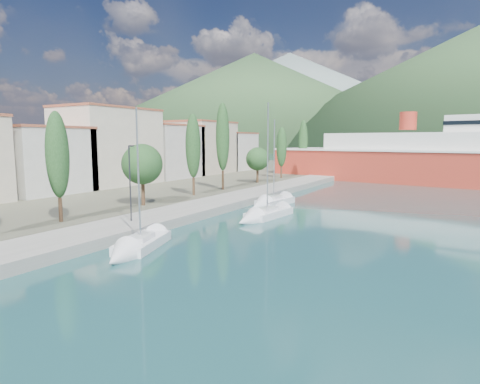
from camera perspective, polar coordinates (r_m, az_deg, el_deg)
The scene contains 10 objects.
ground at distance 132.17m, azimuth 23.39°, elevation 3.61°, with size 1400.00×1400.00×0.00m, color #1D4A4C.
quay at distance 44.43m, azimuth -2.45°, elevation -1.51°, with size 5.00×88.00×0.80m, color gray.
land_strip at distance 77.68m, azimuth -22.73°, elevation 1.69°, with size 70.00×148.00×0.70m, color #565644.
town_buildings at distance 66.80m, azimuth -14.38°, elevation 5.69°, with size 9.20×69.20×11.30m.
tree_row at distance 51.02m, azimuth -4.22°, elevation 5.70°, with size 4.07×62.53×11.47m.
lamp_posts at distance 34.30m, azimuth -13.40°, elevation 1.87°, with size 0.15×46.08×6.06m.
sailboat_near at distance 26.78m, azimuth -15.21°, elevation -7.97°, with size 4.24×7.38×10.17m.
sailboat_mid at distance 36.79m, azimuth 2.63°, elevation -3.55°, with size 2.81×8.15×11.50m.
sailboat_far at distance 44.34m, azimuth 3.87°, elevation -1.68°, with size 3.06×7.30×10.41m.
ferry at distance 75.15m, azimuth 29.31°, elevation 3.87°, with size 65.87×22.42×12.83m.
Camera 1 is at (14.31, -11.20, 7.24)m, focal length 30.00 mm.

